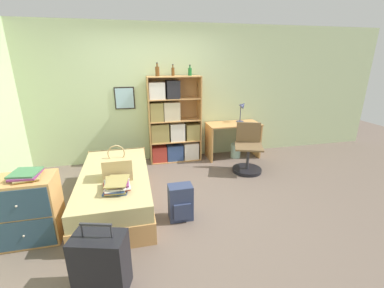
{
  "coord_description": "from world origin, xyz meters",
  "views": [
    {
      "loc": [
        -0.41,
        -3.36,
        1.98
      ],
      "look_at": [
        0.43,
        0.2,
        0.75
      ],
      "focal_mm": 24.0,
      "sensor_mm": 36.0,
      "label": 1
    }
  ],
  "objects_px": {
    "bookcase": "(172,125)",
    "bottle_clear": "(190,71)",
    "desk_lamp": "(242,108)",
    "backpack": "(181,203)",
    "desk_chair": "(248,157)",
    "desk": "(233,134)",
    "dresser": "(28,210)",
    "bottle_green": "(157,71)",
    "suitcase": "(101,264)",
    "magazine_pile_on_dresser": "(27,174)",
    "bed": "(116,188)",
    "book_stack_on_bed": "(117,185)",
    "bottle_brown": "(173,71)",
    "waste_bin": "(236,151)",
    "handbag": "(118,168)"
  },
  "relations": [
    {
      "from": "bookcase",
      "to": "bottle_clear",
      "type": "xyz_separation_m",
      "value": [
        0.37,
        0.03,
        1.01
      ]
    },
    {
      "from": "desk_lamp",
      "to": "backpack",
      "type": "relative_size",
      "value": 0.91
    },
    {
      "from": "desk_chair",
      "to": "bottle_clear",
      "type": "bearing_deg",
      "value": 136.27
    },
    {
      "from": "bottle_clear",
      "to": "desk",
      "type": "xyz_separation_m",
      "value": [
        0.88,
        -0.12,
        -1.24
      ]
    },
    {
      "from": "dresser",
      "to": "bottle_green",
      "type": "xyz_separation_m",
      "value": [
        1.71,
        2.01,
        1.37
      ]
    },
    {
      "from": "suitcase",
      "to": "magazine_pile_on_dresser",
      "type": "xyz_separation_m",
      "value": [
        -0.79,
        0.93,
        0.51
      ]
    },
    {
      "from": "bed",
      "to": "desk_chair",
      "type": "distance_m",
      "value": 2.37
    },
    {
      "from": "bed",
      "to": "bottle_green",
      "type": "distance_m",
      "value": 2.25
    },
    {
      "from": "dresser",
      "to": "desk",
      "type": "height_order",
      "value": "dresser"
    },
    {
      "from": "bed",
      "to": "desk_chair",
      "type": "relative_size",
      "value": 2.25
    },
    {
      "from": "dresser",
      "to": "backpack",
      "type": "relative_size",
      "value": 1.62
    },
    {
      "from": "desk_chair",
      "to": "backpack",
      "type": "distance_m",
      "value": 1.89
    },
    {
      "from": "bed",
      "to": "book_stack_on_bed",
      "type": "xyz_separation_m",
      "value": [
        0.06,
        -0.52,
        0.31
      ]
    },
    {
      "from": "bottle_brown",
      "to": "waste_bin",
      "type": "xyz_separation_m",
      "value": [
        1.25,
        -0.19,
        -1.6
      ]
    },
    {
      "from": "handbag",
      "to": "suitcase",
      "type": "height_order",
      "value": "handbag"
    },
    {
      "from": "bookcase",
      "to": "desk_chair",
      "type": "bearing_deg",
      "value": -33.11
    },
    {
      "from": "desk",
      "to": "bottle_green",
      "type": "bearing_deg",
      "value": 175.87
    },
    {
      "from": "suitcase",
      "to": "bottle_brown",
      "type": "xyz_separation_m",
      "value": [
        1.15,
        2.95,
        1.46
      ]
    },
    {
      "from": "bottle_clear",
      "to": "backpack",
      "type": "distance_m",
      "value": 2.6
    },
    {
      "from": "handbag",
      "to": "dresser",
      "type": "distance_m",
      "value": 1.07
    },
    {
      "from": "bottle_green",
      "to": "waste_bin",
      "type": "bearing_deg",
      "value": -5.91
    },
    {
      "from": "magazine_pile_on_dresser",
      "to": "backpack",
      "type": "xyz_separation_m",
      "value": [
        1.66,
        -0.03,
        -0.56
      ]
    },
    {
      "from": "handbag",
      "to": "desk",
      "type": "distance_m",
      "value": 2.7
    },
    {
      "from": "book_stack_on_bed",
      "to": "desk_lamp",
      "type": "relative_size",
      "value": 0.92
    },
    {
      "from": "suitcase",
      "to": "desk_chair",
      "type": "bearing_deg",
      "value": 41.56
    },
    {
      "from": "bottle_clear",
      "to": "desk",
      "type": "distance_m",
      "value": 1.53
    },
    {
      "from": "bottle_green",
      "to": "dresser",
      "type": "bearing_deg",
      "value": -130.3
    },
    {
      "from": "bottle_brown",
      "to": "bottle_clear",
      "type": "height_order",
      "value": "bottle_brown"
    },
    {
      "from": "bed",
      "to": "magazine_pile_on_dresser",
      "type": "bearing_deg",
      "value": -147.54
    },
    {
      "from": "bottle_brown",
      "to": "backpack",
      "type": "distance_m",
      "value": 2.56
    },
    {
      "from": "bookcase",
      "to": "desk_lamp",
      "type": "relative_size",
      "value": 3.88
    },
    {
      "from": "desk_lamp",
      "to": "waste_bin",
      "type": "bearing_deg",
      "value": -137.34
    },
    {
      "from": "magazine_pile_on_dresser",
      "to": "desk_chair",
      "type": "distance_m",
      "value": 3.38
    },
    {
      "from": "bookcase",
      "to": "waste_bin",
      "type": "height_order",
      "value": "bookcase"
    },
    {
      "from": "backpack",
      "to": "bottle_green",
      "type": "bearing_deg",
      "value": 90.47
    },
    {
      "from": "book_stack_on_bed",
      "to": "bottle_clear",
      "type": "distance_m",
      "value": 2.68
    },
    {
      "from": "desk_lamp",
      "to": "backpack",
      "type": "bearing_deg",
      "value": -129.97
    },
    {
      "from": "bed",
      "to": "dresser",
      "type": "distance_m",
      "value": 1.08
    },
    {
      "from": "suitcase",
      "to": "bed",
      "type": "bearing_deg",
      "value": 87.73
    },
    {
      "from": "desk_chair",
      "to": "desk_lamp",
      "type": "bearing_deg",
      "value": 75.64
    },
    {
      "from": "bottle_green",
      "to": "bottle_clear",
      "type": "xyz_separation_m",
      "value": [
        0.61,
        0.01,
        -0.02
      ]
    },
    {
      "from": "bottle_green",
      "to": "desk_lamp",
      "type": "xyz_separation_m",
      "value": [
        1.7,
        -0.02,
        -0.75
      ]
    },
    {
      "from": "bottle_green",
      "to": "desk_chair",
      "type": "height_order",
      "value": "bottle_green"
    },
    {
      "from": "desk_lamp",
      "to": "desk_chair",
      "type": "xyz_separation_m",
      "value": [
        -0.21,
        -0.82,
        -0.73
      ]
    },
    {
      "from": "magazine_pile_on_dresser",
      "to": "handbag",
      "type": "bearing_deg",
      "value": 20.86
    },
    {
      "from": "waste_bin",
      "to": "dresser",
      "type": "bearing_deg",
      "value": -150.3
    },
    {
      "from": "handbag",
      "to": "magazine_pile_on_dresser",
      "type": "xyz_separation_m",
      "value": [
        -0.91,
        -0.35,
        0.16
      ]
    },
    {
      "from": "magazine_pile_on_dresser",
      "to": "bottle_brown",
      "type": "relative_size",
      "value": 1.81
    },
    {
      "from": "bottle_brown",
      "to": "waste_bin",
      "type": "bearing_deg",
      "value": -8.67
    },
    {
      "from": "desk_lamp",
      "to": "bottle_clear",
      "type": "bearing_deg",
      "value": 178.62
    }
  ]
}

